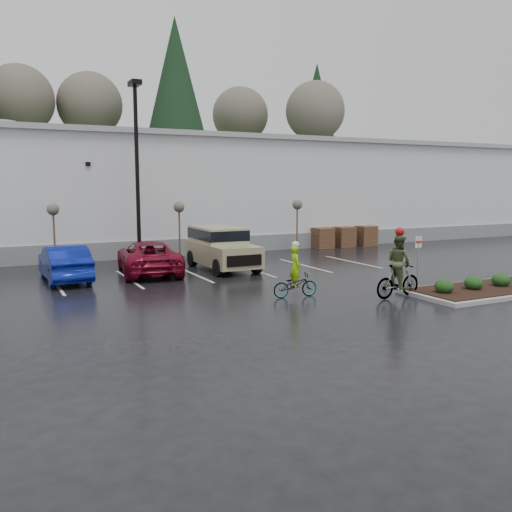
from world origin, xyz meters
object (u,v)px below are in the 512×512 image
pallet_stack_a (322,238)px  cyclist_olive (398,273)px  pallet_stack_b (344,237)px  car_blue (65,263)px  fire_lane_sign (418,256)px  sapling_mid (179,210)px  car_red (149,257)px  pallet_stack_c (366,236)px  sapling_east (297,208)px  suv_tan (222,248)px  sapling_west (53,213)px  lamppost (137,153)px  cyclist_hivis (295,280)px

pallet_stack_a → cyclist_olive: size_ratio=0.52×
pallet_stack_b → car_blue: size_ratio=0.29×
fire_lane_sign → pallet_stack_a: bearing=71.2°
sapling_mid → pallet_stack_b: (11.70, 1.00, -2.05)m
pallet_stack_b → pallet_stack_a: bearing=180.0°
car_red → pallet_stack_c: bearing=-155.4°
pallet_stack_a → pallet_stack_c: 3.50m
sapling_mid → sapling_east: bearing=0.0°
fire_lane_sign → suv_tan: 9.68m
sapling_west → car_blue: 4.64m
lamppost → suv_tan: lamppost is taller
lamppost → car_blue: 7.13m
cyclist_hivis → car_red: bearing=30.7°
pallet_stack_b → fire_lane_sign: size_ratio=0.61×
sapling_west → cyclist_hivis: size_ratio=1.54×
sapling_east → pallet_stack_a: 3.39m
lamppost → sapling_mid: bearing=21.8°
sapling_mid → fire_lane_sign: sapling_mid is taller
car_blue → pallet_stack_c: bearing=-167.2°
sapling_east → cyclist_olive: sapling_east is taller
pallet_stack_c → pallet_stack_b: bearing=180.0°
car_blue → cyclist_hivis: (7.19, -7.29, -0.13)m
cyclist_hivis → sapling_east: bearing=-24.5°
lamppost → pallet_stack_c: 16.89m
pallet_stack_c → cyclist_olive: 17.17m
car_blue → cyclist_olive: (10.52, -9.06, 0.15)m
car_red → suv_tan: (3.57, -0.35, 0.26)m
pallet_stack_b → fire_lane_sign: bearing=-114.9°
sapling_mid → suv_tan: 4.65m
sapling_mid → cyclist_olive: 13.96m
pallet_stack_c → car_red: 17.03m
sapling_mid → cyclist_olive: bearing=-73.4°
pallet_stack_b → suv_tan: size_ratio=0.26×
sapling_west → pallet_stack_a: sapling_west is taller
cyclist_hivis → cyclist_olive: (3.33, -1.77, 0.28)m
sapling_mid → pallet_stack_a: (10.00, 1.00, -2.05)m
cyclist_hivis → cyclist_olive: size_ratio=0.80×
sapling_west → fire_lane_sign: (11.80, -12.80, -1.32)m
sapling_east → pallet_stack_b: 4.78m
cyclist_hivis → cyclist_olive: bearing=-111.5°
pallet_stack_c → fire_lane_sign: fire_lane_sign is taller
lamppost → sapling_east: (10.00, 1.00, -2.96)m
fire_lane_sign → suv_tan: size_ratio=0.43×
sapling_west → sapling_east: 14.00m
pallet_stack_a → fire_lane_sign: 14.60m
cyclist_hivis → pallet_stack_b: bearing=-35.1°
suv_tan → cyclist_olive: (3.19, -9.00, -0.10)m
suv_tan → car_blue: bearing=179.5°
cyclist_olive → sapling_mid: bearing=12.3°
sapling_mid → car_red: bearing=-125.6°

